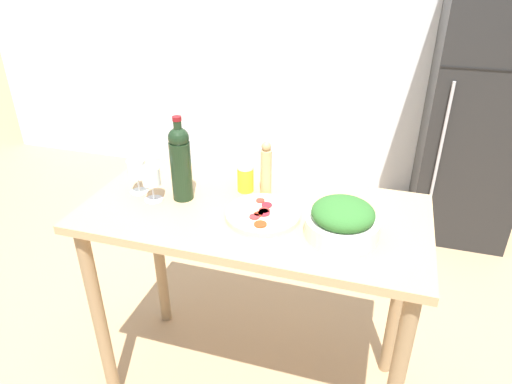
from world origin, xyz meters
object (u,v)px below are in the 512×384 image
(wine_bottle, at_px, (181,162))
(pepper_mill, at_px, (266,170))
(homemade_pizza, at_px, (263,214))
(salt_canister, at_px, (245,178))
(wine_glass_near, at_px, (151,178))
(refrigerator, at_px, (476,115))
(wine_glass_far, at_px, (136,170))
(salad_bowl, at_px, (342,220))

(wine_bottle, xyz_separation_m, pepper_mill, (0.31, 0.12, -0.05))
(homemade_pizza, relative_size, salt_canister, 2.47)
(wine_glass_near, xyz_separation_m, homemade_pizza, (0.45, 0.00, -0.08))
(refrigerator, relative_size, wine_glass_far, 12.11)
(wine_glass_near, height_order, pepper_mill, pepper_mill)
(wine_glass_far, bearing_deg, homemade_pizza, -4.30)
(wine_glass_far, bearing_deg, salad_bowl, -5.44)
(wine_glass_near, relative_size, wine_glass_far, 1.00)
(wine_glass_far, distance_m, salt_canister, 0.44)
(wine_bottle, bearing_deg, wine_glass_near, -154.41)
(salt_canister, bearing_deg, wine_bottle, -148.83)
(refrigerator, xyz_separation_m, pepper_mill, (-0.99, -1.64, 0.21))
(wine_glass_near, relative_size, homemade_pizza, 0.50)
(wine_bottle, height_order, wine_glass_near, wine_bottle)
(salad_bowl, bearing_deg, refrigerator, 70.51)
(pepper_mill, bearing_deg, wine_glass_near, -157.05)
(wine_glass_far, relative_size, salad_bowl, 0.55)
(wine_bottle, bearing_deg, wine_glass_far, -177.49)
(wine_bottle, height_order, salad_bowl, wine_bottle)
(refrigerator, height_order, salt_canister, refrigerator)
(refrigerator, relative_size, pepper_mill, 7.50)
(wine_glass_far, xyz_separation_m, salt_canister, (0.41, 0.14, -0.04))
(wine_bottle, xyz_separation_m, wine_glass_near, (-0.10, -0.05, -0.06))
(refrigerator, xyz_separation_m, wine_bottle, (-1.29, -1.77, 0.26))
(wine_bottle, xyz_separation_m, homemade_pizza, (0.34, -0.05, -0.14))
(refrigerator, height_order, homemade_pizza, refrigerator)
(salt_canister, bearing_deg, refrigerator, 56.68)
(salad_bowl, height_order, salt_canister, salad_bowl)
(refrigerator, bearing_deg, salt_canister, -123.32)
(pepper_mill, distance_m, salad_bowl, 0.40)
(wine_bottle, distance_m, wine_glass_far, 0.20)
(wine_bottle, distance_m, pepper_mill, 0.33)
(wine_bottle, relative_size, wine_glass_near, 2.41)
(homemade_pizza, bearing_deg, wine_glass_far, 175.70)
(wine_bottle, relative_size, salt_canister, 3.00)
(wine_glass_near, height_order, wine_glass_far, same)
(refrigerator, bearing_deg, homemade_pizza, -117.61)
(wine_bottle, relative_size, wine_glass_far, 2.41)
(wine_glass_near, relative_size, pepper_mill, 0.62)
(salt_canister, bearing_deg, homemade_pizza, -55.19)
(refrigerator, distance_m, homemade_pizza, 2.05)
(homemade_pizza, bearing_deg, wine_bottle, 171.90)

